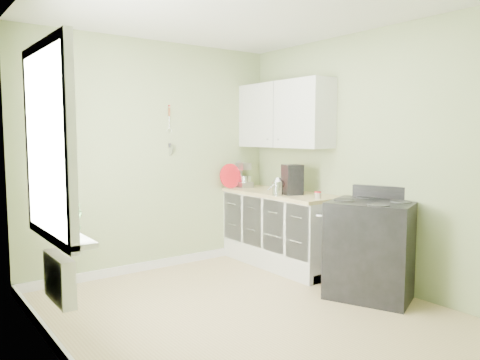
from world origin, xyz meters
TOP-DOWN VIEW (x-y plane):
  - floor at (0.00, 0.00)m, footprint 3.20×3.60m
  - ceiling at (0.00, 0.00)m, footprint 3.20×3.60m
  - wall_back at (0.00, 1.81)m, footprint 3.20×0.02m
  - wall_left at (-1.61, 0.00)m, footprint 0.02×3.60m
  - wall_right at (1.61, 0.00)m, footprint 0.02×3.60m
  - base_cabinets at (1.30, 1.00)m, footprint 0.60×1.60m
  - countertop at (1.29, 1.00)m, footprint 0.64×1.60m
  - upper_cabinets at (1.43, 1.10)m, footprint 0.35×1.40m
  - window at (-1.58, 0.30)m, footprint 0.06×1.14m
  - window_sill at (-1.51, 0.30)m, footprint 0.18×1.14m
  - radiator at (-1.54, 0.25)m, footprint 0.12×0.50m
  - wall_utensils at (0.20, 1.78)m, footprint 0.02×0.14m
  - stove at (1.28, -0.37)m, footprint 0.96×0.98m
  - stand_mixer at (1.25, 1.73)m, footprint 0.21×0.32m
  - kettle at (1.05, 0.78)m, footprint 0.21×0.12m
  - coffee_maker at (1.25, 0.75)m, footprint 0.26×0.27m
  - red_tray at (1.05, 1.72)m, footprint 0.32×0.06m
  - jar at (1.21, 0.30)m, footprint 0.07×0.07m
  - plant_a at (-1.50, -0.01)m, footprint 0.17×0.15m
  - plant_b at (-1.50, 0.42)m, footprint 0.20×0.22m
  - plant_c at (-1.50, 0.55)m, footprint 0.21×0.21m

SIDE VIEW (x-z plane):
  - floor at x=0.00m, z-range -0.02..0.00m
  - base_cabinets at x=1.30m, z-range 0.00..0.87m
  - stove at x=1.28m, z-range -0.06..1.03m
  - radiator at x=-1.54m, z-range 0.38..0.73m
  - window_sill at x=-1.51m, z-range 0.86..0.90m
  - countertop at x=1.29m, z-range 0.87..0.91m
  - jar at x=1.21m, z-range 0.91..0.99m
  - kettle at x=1.05m, z-range 0.91..1.12m
  - plant_c at x=-1.50m, z-range 0.90..1.17m
  - plant_a at x=-1.50m, z-range 0.90..1.17m
  - stand_mixer at x=1.25m, z-range 0.88..1.24m
  - plant_b at x=-1.50m, z-range 0.90..1.23m
  - red_tray at x=1.05m, z-range 0.91..1.23m
  - coffee_maker at x=1.25m, z-range 0.90..1.25m
  - wall_back at x=0.00m, z-range 0.00..2.70m
  - wall_left at x=-1.61m, z-range 0.00..2.70m
  - wall_right at x=1.61m, z-range 0.00..2.70m
  - window at x=-1.58m, z-range 0.83..2.27m
  - wall_utensils at x=0.20m, z-range 1.27..1.85m
  - upper_cabinets at x=1.43m, z-range 1.45..2.25m
  - ceiling at x=0.00m, z-range 2.70..2.72m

